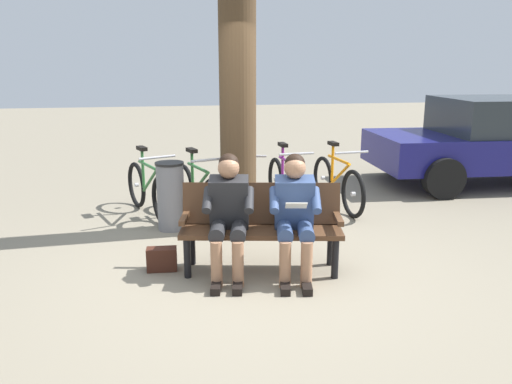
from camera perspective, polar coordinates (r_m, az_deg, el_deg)
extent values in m
plane|color=gray|center=(5.20, -0.42, -8.95)|extent=(40.00, 40.00, 0.00)
cube|color=#51331E|center=(5.09, 0.58, -4.38)|extent=(1.65, 0.73, 0.05)
cube|color=#51331E|center=(5.20, 0.59, -1.25)|extent=(1.60, 0.43, 0.42)
cube|color=#51331E|center=(5.10, 9.16, -2.92)|extent=(0.13, 0.40, 0.05)
cube|color=#51331E|center=(5.10, -7.99, -2.87)|extent=(0.13, 0.40, 0.05)
cylinder|color=black|center=(5.06, 8.82, -7.39)|extent=(0.07, 0.07, 0.40)
cylinder|color=black|center=(5.06, -7.67, -7.34)|extent=(0.07, 0.07, 0.40)
cylinder|color=black|center=(5.37, 8.32, -6.04)|extent=(0.07, 0.07, 0.40)
cylinder|color=black|center=(5.37, -7.16, -6.00)|extent=(0.07, 0.07, 0.40)
cube|color=#334772|center=(5.04, 4.28, -1.23)|extent=(0.43, 0.37, 0.55)
sphere|color=#A87554|center=(4.93, 4.37, 2.68)|extent=(0.21, 0.21, 0.21)
sphere|color=black|center=(4.95, 4.36, 3.16)|extent=(0.20, 0.20, 0.20)
cylinder|color=#334772|center=(4.92, 5.54, -4.33)|extent=(0.22, 0.42, 0.15)
cylinder|color=#A87554|center=(4.82, 5.66, -8.08)|extent=(0.11, 0.11, 0.45)
cube|color=black|center=(4.81, 5.71, -10.62)|extent=(0.13, 0.23, 0.07)
cylinder|color=#334772|center=(4.92, 6.70, -0.91)|extent=(0.14, 0.32, 0.23)
cylinder|color=#334772|center=(4.90, 3.20, -4.33)|extent=(0.22, 0.42, 0.15)
cylinder|color=#A87554|center=(4.81, 3.26, -8.09)|extent=(0.11, 0.11, 0.45)
cube|color=black|center=(4.79, 3.29, -10.65)|extent=(0.13, 0.23, 0.07)
cylinder|color=#334772|center=(4.89, 2.04, -0.90)|extent=(0.14, 0.32, 0.23)
cube|color=silver|center=(4.73, 4.51, -1.51)|extent=(0.22, 0.15, 0.09)
cube|color=#262628|center=(5.03, -3.01, -1.21)|extent=(0.43, 0.37, 0.55)
sphere|color=#A87554|center=(4.93, -3.08, 2.70)|extent=(0.21, 0.21, 0.21)
sphere|color=black|center=(4.95, -3.06, 3.18)|extent=(0.20, 0.20, 0.20)
cylinder|color=#262628|center=(4.90, -1.95, -4.32)|extent=(0.22, 0.42, 0.15)
cylinder|color=#A87554|center=(4.81, -2.03, -8.08)|extent=(0.11, 0.11, 0.45)
cube|color=black|center=(4.79, -2.07, -10.63)|extent=(0.13, 0.23, 0.07)
cylinder|color=#262628|center=(4.89, -0.77, -0.89)|extent=(0.14, 0.32, 0.23)
cylinder|color=#262628|center=(4.92, -4.29, -4.30)|extent=(0.22, 0.42, 0.15)
cylinder|color=#A87554|center=(4.82, -4.43, -8.05)|extent=(0.11, 0.11, 0.45)
cube|color=black|center=(4.81, -4.49, -10.60)|extent=(0.13, 0.23, 0.07)
cylinder|color=#262628|center=(4.92, -5.43, -0.88)|extent=(0.14, 0.32, 0.23)
cube|color=#3F1E14|center=(5.29, -10.47, -7.39)|extent=(0.31, 0.15, 0.24)
cylinder|color=#4C3823|center=(6.27, -2.05, 10.56)|extent=(0.45, 0.45, 3.29)
cylinder|color=slate|center=(6.46, -9.50, -0.58)|extent=(0.34, 0.34, 0.83)
cylinder|color=black|center=(6.36, -9.66, 3.16)|extent=(0.36, 0.36, 0.03)
torus|color=black|center=(6.98, 10.79, -0.23)|extent=(0.13, 0.66, 0.66)
cylinder|color=silver|center=(6.98, 10.79, -0.23)|extent=(0.06, 0.06, 0.06)
torus|color=black|center=(7.88, 7.48, 1.57)|extent=(0.13, 0.66, 0.66)
cylinder|color=silver|center=(7.88, 7.48, 1.57)|extent=(0.06, 0.06, 0.06)
cylinder|color=orange|center=(7.35, 9.16, 3.61)|extent=(0.11, 0.63, 0.04)
cylinder|color=orange|center=(7.32, 9.36, 1.95)|extent=(0.10, 0.60, 0.43)
cylinder|color=orange|center=(7.53, 8.54, 3.27)|extent=(0.04, 0.04, 0.55)
cube|color=black|center=(7.48, 8.62, 5.37)|extent=(0.11, 0.23, 0.05)
cylinder|color=#B2B2B7|center=(6.96, 10.63, 4.36)|extent=(0.48, 0.08, 0.03)
torus|color=black|center=(6.78, 4.75, -0.46)|extent=(0.12, 0.66, 0.66)
cylinder|color=silver|center=(6.78, 4.75, -0.46)|extent=(0.06, 0.06, 0.06)
torus|color=black|center=(7.72, 2.22, 1.42)|extent=(0.12, 0.66, 0.66)
cylinder|color=silver|center=(7.72, 2.22, 1.42)|extent=(0.06, 0.06, 0.06)
cylinder|color=#8C268C|center=(7.17, 3.45, 3.49)|extent=(0.09, 0.63, 0.04)
cylinder|color=#8C268C|center=(7.13, 3.62, 1.80)|extent=(0.09, 0.60, 0.43)
cylinder|color=#8C268C|center=(7.35, 2.99, 3.14)|extent=(0.04, 0.04, 0.55)
cube|color=black|center=(7.30, 3.02, 5.30)|extent=(0.11, 0.23, 0.05)
cylinder|color=#B2B2B7|center=(6.76, 4.55, 4.27)|extent=(0.48, 0.07, 0.03)
torus|color=black|center=(6.60, -0.96, -0.82)|extent=(0.21, 0.66, 0.66)
cylinder|color=silver|center=(6.60, -0.96, -0.82)|extent=(0.06, 0.07, 0.06)
torus|color=black|center=(7.59, -0.40, 1.20)|extent=(0.21, 0.66, 0.66)
cylinder|color=silver|center=(7.59, -0.40, 1.20)|extent=(0.06, 0.07, 0.06)
cylinder|color=#337238|center=(7.01, -0.67, 3.27)|extent=(0.18, 0.62, 0.04)
cylinder|color=#337238|center=(6.97, -0.71, 1.53)|extent=(0.17, 0.59, 0.43)
cylinder|color=#337238|center=(7.20, -0.57, 2.93)|extent=(0.04, 0.04, 0.55)
cube|color=black|center=(7.15, -0.58, 5.13)|extent=(0.14, 0.23, 0.05)
cylinder|color=#B2B2B7|center=(6.58, -0.92, 4.04)|extent=(0.47, 0.14, 0.03)
torus|color=black|center=(6.38, -4.78, -1.41)|extent=(0.26, 0.65, 0.66)
cylinder|color=silver|center=(6.38, -4.78, -1.41)|extent=(0.07, 0.07, 0.06)
torus|color=black|center=(7.30, -7.98, 0.52)|extent=(0.26, 0.65, 0.66)
cylinder|color=silver|center=(7.30, -7.98, 0.52)|extent=(0.07, 0.07, 0.06)
cylinder|color=#337238|center=(6.75, -6.58, 2.74)|extent=(0.24, 0.61, 0.04)
cylinder|color=#337238|center=(6.72, -6.27, 0.95)|extent=(0.23, 0.58, 0.43)
cylinder|color=#337238|center=(6.93, -7.12, 2.36)|extent=(0.04, 0.04, 0.55)
cube|color=black|center=(6.88, -7.19, 4.64)|extent=(0.15, 0.24, 0.05)
cylinder|color=#B2B2B7|center=(6.35, -5.25, 3.60)|extent=(0.47, 0.18, 0.03)
torus|color=black|center=(6.63, -10.43, -0.99)|extent=(0.29, 0.64, 0.66)
cylinder|color=silver|center=(6.63, -10.43, -0.99)|extent=(0.07, 0.07, 0.06)
torus|color=black|center=(7.57, -13.20, 0.78)|extent=(0.29, 0.64, 0.66)
cylinder|color=silver|center=(7.57, -13.20, 0.78)|extent=(0.07, 0.07, 0.06)
cylinder|color=#337238|center=(7.01, -12.06, 2.96)|extent=(0.27, 0.60, 0.04)
cylinder|color=#337238|center=(6.98, -11.76, 1.24)|extent=(0.25, 0.57, 0.43)
cylinder|color=#337238|center=(7.20, -12.52, 2.58)|extent=(0.04, 0.04, 0.55)
cube|color=black|center=(7.15, -12.64, 4.77)|extent=(0.16, 0.24, 0.05)
cylinder|color=#B2B2B7|center=(6.60, -10.96, 3.82)|extent=(0.46, 0.20, 0.03)
cube|color=navy|center=(9.74, 25.17, 4.37)|extent=(4.29, 2.01, 0.55)
cube|color=#262D33|center=(9.78, 26.54, 7.67)|extent=(2.39, 1.77, 0.60)
cylinder|color=black|center=(8.35, 20.23, 1.46)|extent=(0.65, 0.25, 0.64)
cylinder|color=black|center=(9.95, 15.59, 3.79)|extent=(0.65, 0.25, 0.64)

